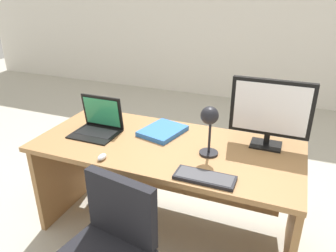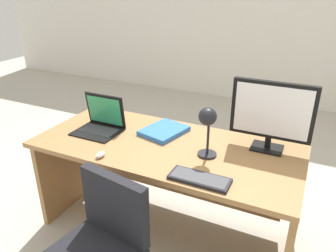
{
  "view_description": "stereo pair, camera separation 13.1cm",
  "coord_description": "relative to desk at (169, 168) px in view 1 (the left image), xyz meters",
  "views": [
    {
      "loc": [
        0.73,
        -1.79,
        1.75
      ],
      "look_at": [
        0.0,
        0.04,
        0.86
      ],
      "focal_mm": 34.56,
      "sensor_mm": 36.0,
      "label": 1
    },
    {
      "loc": [
        0.85,
        -1.74,
        1.75
      ],
      "look_at": [
        0.0,
        0.04,
        0.86
      ],
      "focal_mm": 34.56,
      "sensor_mm": 36.0,
      "label": 2
    }
  ],
  "objects": [
    {
      "name": "ground",
      "position": [
        0.0,
        1.45,
        -0.53
      ],
      "size": [
        12.0,
        12.0,
        0.0
      ],
      "primitive_type": "plane",
      "color": "#B7B2A3"
    },
    {
      "name": "back_wall",
      "position": [
        0.0,
        3.24,
        0.87
      ],
      "size": [
        10.0,
        0.1,
        2.8
      ],
      "primitive_type": "cube",
      "color": "silver",
      "rests_on": "ground"
    },
    {
      "name": "desk",
      "position": [
        0.0,
        0.0,
        0.0
      ],
      "size": [
        1.78,
        0.8,
        0.74
      ],
      "color": "#9E7042",
      "rests_on": "ground"
    },
    {
      "name": "monitor",
      "position": [
        0.63,
        0.18,
        0.47
      ],
      "size": [
        0.51,
        0.16,
        0.46
      ],
      "color": "black",
      "rests_on": "desk"
    },
    {
      "name": "laptop",
      "position": [
        -0.53,
        -0.03,
        0.29
      ],
      "size": [
        0.32,
        0.27,
        0.26
      ],
      "color": "black",
      "rests_on": "desk"
    },
    {
      "name": "keyboard",
      "position": [
        0.36,
        -0.36,
        0.22
      ],
      "size": [
        0.34,
        0.13,
        0.02
      ],
      "color": "black",
      "rests_on": "desk"
    },
    {
      "name": "mouse",
      "position": [
        -0.29,
        -0.38,
        0.23
      ],
      "size": [
        0.04,
        0.08,
        0.03
      ],
      "color": "silver",
      "rests_on": "desk"
    },
    {
      "name": "desk_lamp",
      "position": [
        0.3,
        -0.1,
        0.45
      ],
      "size": [
        0.12,
        0.14,
        0.33
      ],
      "color": "black",
      "rests_on": "desk"
    },
    {
      "name": "book",
      "position": [
        -0.09,
        0.11,
        0.23
      ],
      "size": [
        0.32,
        0.37,
        0.03
      ],
      "color": "blue",
      "rests_on": "desk"
    }
  ]
}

